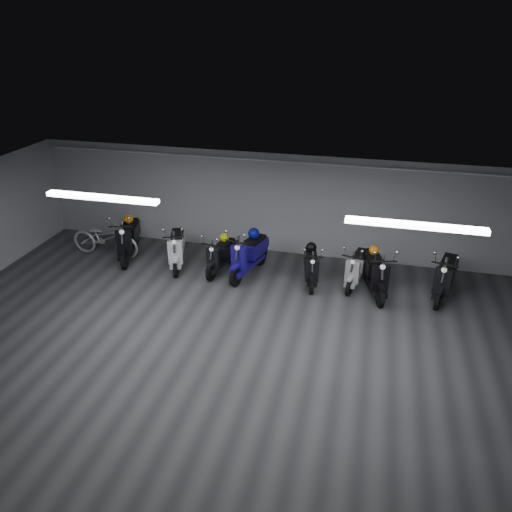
% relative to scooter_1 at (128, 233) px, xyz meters
% --- Properties ---
extents(floor, '(14.00, 10.00, 0.01)m').
position_rel_scooter_1_xyz_m(floor, '(4.05, -3.66, -0.74)').
color(floor, '#37373A').
rests_on(floor, ground).
extents(ceiling, '(14.00, 10.00, 0.01)m').
position_rel_scooter_1_xyz_m(ceiling, '(4.05, -3.66, 2.07)').
color(ceiling, slate).
rests_on(ceiling, ground).
extents(back_wall, '(14.00, 0.01, 2.80)m').
position_rel_scooter_1_xyz_m(back_wall, '(4.05, 1.35, 0.66)').
color(back_wall, '#A6A6A8').
rests_on(back_wall, ground).
extents(fluor_strip_left, '(2.40, 0.18, 0.08)m').
position_rel_scooter_1_xyz_m(fluor_strip_left, '(1.05, -2.66, 2.00)').
color(fluor_strip_left, white).
rests_on(fluor_strip_left, ceiling).
extents(fluor_strip_right, '(2.40, 0.18, 0.08)m').
position_rel_scooter_1_xyz_m(fluor_strip_right, '(7.05, -2.66, 2.00)').
color(fluor_strip_right, white).
rests_on(fluor_strip_right, ceiling).
extents(conduit, '(13.60, 0.05, 0.05)m').
position_rel_scooter_1_xyz_m(conduit, '(4.05, 1.26, 1.88)').
color(conduit, white).
rests_on(conduit, back_wall).
extents(scooter_1, '(1.15, 2.08, 1.47)m').
position_rel_scooter_1_xyz_m(scooter_1, '(0.00, 0.00, 0.00)').
color(scooter_1, black).
rests_on(scooter_1, floor).
extents(scooter_2, '(1.11, 1.90, 1.35)m').
position_rel_scooter_1_xyz_m(scooter_2, '(1.46, -0.14, -0.06)').
color(scooter_2, silver).
rests_on(scooter_2, floor).
extents(scooter_3, '(0.84, 1.69, 1.20)m').
position_rel_scooter_1_xyz_m(scooter_3, '(2.67, -0.17, -0.14)').
color(scooter_3, black).
rests_on(scooter_3, floor).
extents(scooter_4, '(1.12, 2.05, 1.45)m').
position_rel_scooter_1_xyz_m(scooter_4, '(3.42, -0.18, -0.01)').
color(scooter_4, navy).
rests_on(scooter_4, floor).
extents(scooter_5, '(0.82, 1.67, 1.19)m').
position_rel_scooter_1_xyz_m(scooter_5, '(5.01, -0.22, -0.14)').
color(scooter_5, black).
rests_on(scooter_5, floor).
extents(scooter_6, '(0.90, 1.74, 1.23)m').
position_rel_scooter_1_xyz_m(scooter_6, '(6.11, -0.05, -0.12)').
color(scooter_6, '#B5B5B9').
rests_on(scooter_6, floor).
extents(scooter_7, '(1.11, 2.00, 1.42)m').
position_rel_scooter_1_xyz_m(scooter_7, '(6.54, -0.34, -0.03)').
color(scooter_7, black).
rests_on(scooter_7, floor).
extents(scooter_8, '(1.10, 1.99, 1.41)m').
position_rel_scooter_1_xyz_m(scooter_8, '(8.14, -0.15, -0.03)').
color(scooter_8, black).
rests_on(scooter_8, floor).
extents(bicycle, '(1.98, 0.76, 1.27)m').
position_rel_scooter_1_xyz_m(bicycle, '(-0.70, -0.02, -0.10)').
color(bicycle, silver).
rests_on(bicycle, floor).
extents(helmet_0, '(0.24, 0.24, 0.24)m').
position_rel_scooter_1_xyz_m(helmet_0, '(6.47, -0.08, 0.26)').
color(helmet_0, orange).
rests_on(helmet_0, scooter_7).
extents(helmet_1, '(0.24, 0.24, 0.24)m').
position_rel_scooter_1_xyz_m(helmet_1, '(2.72, 0.05, 0.13)').
color(helmet_1, '#DFE30D').
rests_on(helmet_1, scooter_3).
extents(helmet_2, '(0.26, 0.26, 0.26)m').
position_rel_scooter_1_xyz_m(helmet_2, '(4.97, -0.00, 0.13)').
color(helmet_2, black).
rests_on(helmet_2, scooter_5).
extents(helmet_3, '(0.25, 0.25, 0.25)m').
position_rel_scooter_1_xyz_m(helmet_3, '(-0.07, 0.27, 0.30)').
color(helmet_3, orange).
rests_on(helmet_3, scooter_1).
extents(helmet_4, '(0.29, 0.29, 0.29)m').
position_rel_scooter_1_xyz_m(helmet_4, '(3.48, 0.08, 0.31)').
color(helmet_4, navy).
rests_on(helmet_4, scooter_4).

